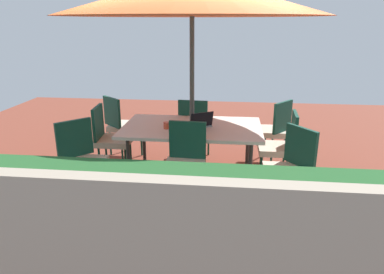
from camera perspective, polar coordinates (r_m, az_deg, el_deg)
name	(u,v)px	position (r m, az deg, el deg)	size (l,w,h in m)	color
ground_plane	(192,179)	(5.02, 0.00, -6.64)	(10.00, 10.00, 0.02)	brown
hedge_row	(145,274)	(2.42, -7.47, -20.85)	(6.30, 0.99, 1.14)	#235628
dining_table	(192,130)	(4.77, 0.00, 1.15)	(1.83, 1.12, 0.75)	silver
chair_northwest	(289,166)	(4.11, 15.26, -4.54)	(0.58, 0.58, 0.98)	beige
chair_southeast	(121,123)	(5.74, -11.23, 2.20)	(0.59, 0.59, 0.98)	beige
chair_west	(281,144)	(4.80, 14.03, -1.15)	(0.47, 0.46, 0.98)	beige
chair_north	(185,160)	(4.13, -1.07, -3.75)	(0.46, 0.47, 0.98)	beige
chair_northeast	(81,158)	(4.40, -17.24, -3.19)	(0.59, 0.59, 0.98)	beige
chair_east	(110,136)	(5.10, -12.99, 0.09)	(0.48, 0.47, 0.98)	beige
chair_south	(195,126)	(5.48, 0.43, 1.80)	(0.47, 0.48, 0.98)	beige
chair_southwest	(273,128)	(5.49, 12.79, 1.39)	(0.58, 0.58, 0.98)	beige
laptop	(199,123)	(4.72, 1.18, 2.19)	(0.40, 0.38, 0.21)	gray
cup	(167,125)	(4.65, -4.07, 1.86)	(0.08, 0.08, 0.08)	#CC4C33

